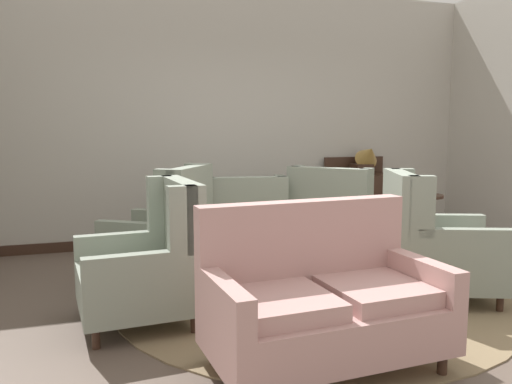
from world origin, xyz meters
The scene contains 15 objects.
ground centered at (0.00, 0.00, 0.00)m, with size 9.08×9.08×0.00m, color brown.
wall_back centered at (0.00, 2.72, 1.59)m, with size 6.65×0.08×3.18m, color #BCB7AD.
baseboard_back centered at (0.00, 2.67, 0.06)m, with size 6.49×0.03×0.12m, color #382319.
area_rug centered at (0.00, 0.30, 0.01)m, with size 3.37×3.37×0.01m, color #847051.
coffee_table centered at (-0.17, 0.16, 0.40)m, with size 0.89×0.89×0.49m.
porcelain_vase centered at (-0.17, 0.17, 0.65)m, with size 0.17×0.17×0.35m.
settee centered at (-0.49, -0.95, 0.41)m, with size 1.47×0.87×1.00m.
armchair_near_sideboard centered at (-0.24, 1.60, 0.41)m, with size 0.96×0.92×0.95m.
armchair_beside_settee centered at (-1.13, 1.14, 0.45)m, with size 1.13×1.11×1.10m.
armchair_foreground_right centered at (0.94, -0.09, 0.45)m, with size 1.11×1.03×1.09m.
armchair_back_corner centered at (-1.41, 0.12, 0.44)m, with size 0.89×0.89×1.07m.
armchair_far_left centered at (0.69, 1.26, 0.44)m, with size 1.17×1.17×1.05m.
side_table centered at (1.76, 1.26, 0.42)m, with size 0.49×0.49×0.70m.
sideboard centered at (1.64, 2.43, 0.48)m, with size 0.87×0.41×1.05m.
gramophone centered at (1.68, 2.34, 1.05)m, with size 0.36×0.44×0.47m.
Camera 1 is at (-1.84, -3.77, 1.48)m, focal length 36.96 mm.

